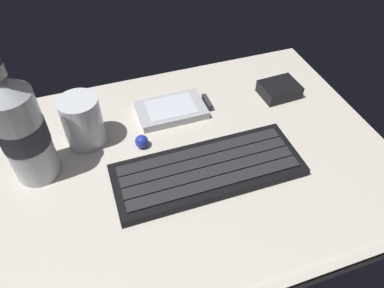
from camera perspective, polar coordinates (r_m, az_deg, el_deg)
The scene contains 7 objects.
ground_plane at distance 59.89cm, azimuth 0.07°, elevation -2.82°, with size 64.00×48.00×2.80cm.
keyboard at distance 56.51cm, azimuth 2.46°, elevation -4.01°, with size 29.00×11.00×1.70cm.
handheld_device at distance 66.89cm, azimuth -2.67°, elevation 5.43°, with size 12.82×7.65×1.50cm.
juice_cup at distance 61.87cm, azimuth -16.52°, elevation 3.18°, with size 6.40×6.40×8.50cm.
water_bottle at distance 55.99cm, azimuth -24.95°, elevation 2.11°, with size 6.73×6.73×20.80cm.
charger_block at distance 72.48cm, azimuth 13.36°, elevation 8.21°, with size 7.00×5.60×2.40cm, color black.
trackball_mouse at distance 60.77cm, azimuth -7.80°, elevation 0.40°, with size 2.20×2.20×2.20cm, color #2338B2.
Camera 1 is at (-12.97, -37.85, 43.78)cm, focal length 34.45 mm.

